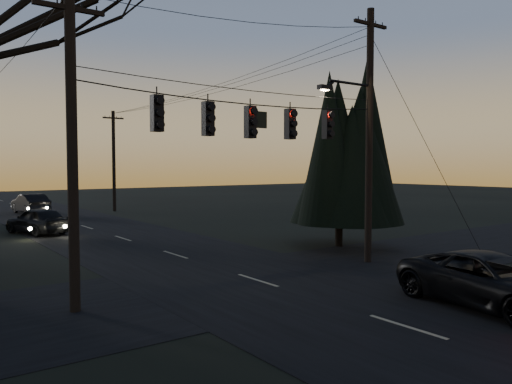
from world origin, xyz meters
TOP-DOWN VIEW (x-y plane):
  - main_road at (0.00, 20.00)m, footprint 8.00×120.00m
  - cross_road at (0.00, 10.00)m, footprint 60.00×7.00m
  - utility_pole_right at (5.50, 10.00)m, footprint 5.00×0.30m
  - utility_pole_left at (-6.00, 10.00)m, footprint 1.80×0.30m
  - utility_pole_far_r at (5.50, 38.00)m, footprint 1.80×0.30m
  - span_signal_assembly at (-0.24, 10.00)m, footprint 11.50×0.44m
  - evergreen_right at (7.41, 13.47)m, footprint 4.78×4.78m
  - suv_near at (3.20, 3.60)m, footprint 3.16×5.57m
  - sedan_oncoming_a at (-3.20, 26.61)m, footprint 3.05×4.78m
  - sedan_oncoming_b at (-0.80, 39.74)m, footprint 2.15×4.93m

SIDE VIEW (x-z plane):
  - utility_pole_right at x=5.50m, z-range -5.00..5.00m
  - utility_pole_left at x=-6.00m, z-range -4.25..4.25m
  - utility_pole_far_r at x=5.50m, z-range -4.25..4.25m
  - cross_road at x=0.00m, z-range 0.00..0.02m
  - main_road at x=0.00m, z-range 0.00..0.02m
  - suv_near at x=3.20m, z-range 0.00..1.47m
  - sedan_oncoming_a at x=-3.20m, z-range 0.00..1.52m
  - sedan_oncoming_b at x=-0.80m, z-range 0.00..1.58m
  - evergreen_right at x=7.41m, z-range 0.59..8.43m
  - span_signal_assembly at x=-0.24m, z-range 4.60..6.07m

